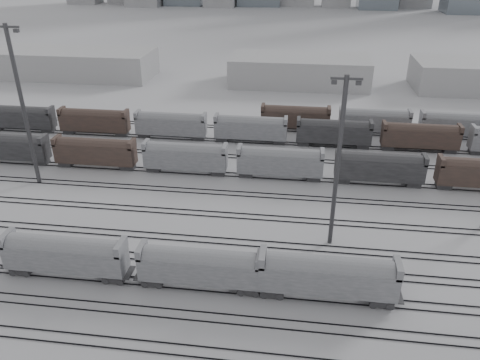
# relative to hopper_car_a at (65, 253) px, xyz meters

# --- Properties ---
(ground) EXTENTS (900.00, 900.00, 0.00)m
(ground) POSITION_rel_hopper_car_a_xyz_m (16.63, -1.00, -3.39)
(ground) COLOR #BCBCC1
(ground) RESTS_ON ground
(tracks) EXTENTS (220.00, 71.50, 0.16)m
(tracks) POSITION_rel_hopper_car_a_xyz_m (16.63, 16.50, -3.31)
(tracks) COLOR black
(tracks) RESTS_ON ground
(hopper_car_a) EXTENTS (15.35, 3.05, 5.49)m
(hopper_car_a) POSITION_rel_hopper_car_a_xyz_m (0.00, 0.00, 0.00)
(hopper_car_a) COLOR black
(hopper_car_a) RESTS_ON ground
(hopper_car_b) EXTENTS (14.78, 2.94, 5.29)m
(hopper_car_b) POSITION_rel_hopper_car_a_xyz_m (16.89, 0.00, -0.12)
(hopper_car_b) COLOR black
(hopper_car_b) RESTS_ON ground
(hopper_car_c) EXTENTS (15.83, 3.15, 5.66)m
(hopper_car_c) POSITION_rel_hopper_car_a_xyz_m (31.85, 0.00, 0.11)
(hopper_car_c) COLOR black
(hopper_car_c) RESTS_ON ground
(light_mast_b) EXTENTS (4.28, 0.68, 26.73)m
(light_mast_b) POSITION_rel_hopper_car_a_xyz_m (-16.92, 23.65, 10.79)
(light_mast_b) COLOR #3B3B3E
(light_mast_b) RESTS_ON ground
(light_mast_c) EXTENTS (3.78, 0.61, 23.65)m
(light_mast_c) POSITION_rel_hopper_car_a_xyz_m (32.77, 11.69, 9.15)
(light_mast_c) COLOR #3B3B3E
(light_mast_c) RESTS_ON ground
(bg_string_near) EXTENTS (151.00, 3.00, 5.60)m
(bg_string_near) POSITION_rel_hopper_car_a_xyz_m (24.63, 31.00, -0.59)
(bg_string_near) COLOR gray
(bg_string_near) RESTS_ON ground
(bg_string_mid) EXTENTS (151.00, 3.00, 5.60)m
(bg_string_mid) POSITION_rel_hopper_car_a_xyz_m (34.63, 47.00, -0.59)
(bg_string_mid) COLOR black
(bg_string_mid) RESTS_ON ground
(bg_string_far) EXTENTS (66.00, 3.00, 5.60)m
(bg_string_far) POSITION_rel_hopper_car_a_xyz_m (52.13, 55.00, -0.59)
(bg_string_far) COLOR #45322B
(bg_string_far) RESTS_ON ground
(warehouse_left) EXTENTS (50.00, 18.00, 8.00)m
(warehouse_left) POSITION_rel_hopper_car_a_xyz_m (-43.37, 94.00, 0.61)
(warehouse_left) COLOR #ADADB0
(warehouse_left) RESTS_ON ground
(warehouse_mid) EXTENTS (40.00, 18.00, 8.00)m
(warehouse_mid) POSITION_rel_hopper_car_a_xyz_m (26.63, 94.00, 0.61)
(warehouse_mid) COLOR #ADADB0
(warehouse_mid) RESTS_ON ground
(warehouse_right) EXTENTS (35.00, 18.00, 8.00)m
(warehouse_right) POSITION_rel_hopper_car_a_xyz_m (76.63, 94.00, 0.61)
(warehouse_right) COLOR #ADADB0
(warehouse_right) RESTS_ON ground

